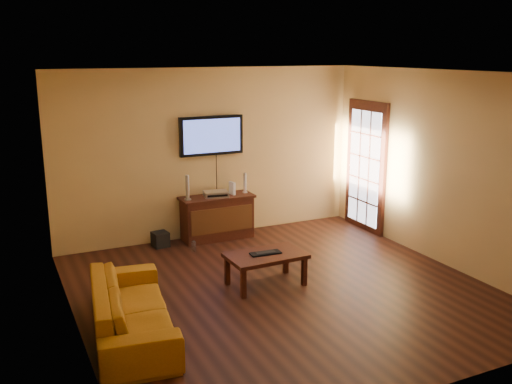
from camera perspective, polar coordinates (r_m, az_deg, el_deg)
ground_plane at (r=7.33m, az=2.67°, el=-9.76°), size 5.00×5.00×0.00m
room_walls at (r=7.38m, az=0.53°, el=4.13°), size 5.00×5.00×5.00m
french_door at (r=9.66m, az=10.91°, el=2.38°), size 0.07×1.02×2.22m
media_console at (r=9.15m, az=-3.90°, el=-2.53°), size 1.18×0.45×0.70m
television at (r=9.05m, az=-4.47°, el=5.65°), size 1.05×0.08×0.62m
coffee_table at (r=7.35m, az=0.98°, el=-6.62°), size 1.01×0.62×0.42m
sofa at (r=6.26m, az=-12.40°, el=-10.53°), size 0.84×2.04×0.77m
speaker_left at (r=8.84m, az=-6.87°, el=0.35°), size 0.11×0.11×0.39m
speaker_right at (r=9.23m, az=-1.12°, el=0.84°), size 0.09×0.09×0.33m
av_receiver at (r=9.04m, az=-4.03°, el=-0.18°), size 0.41×0.33×0.09m
game_console at (r=9.14m, az=-2.39°, el=0.38°), size 0.06×0.15×0.20m
subwoofer at (r=8.95m, az=-9.54°, el=-4.68°), size 0.26×0.26×0.23m
bottle at (r=8.68m, az=-6.25°, el=-5.40°), size 0.06×0.06×0.18m
keyboard at (r=7.32m, az=0.96°, el=-6.12°), size 0.41×0.17×0.02m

